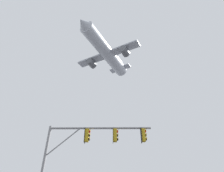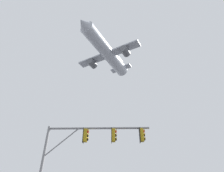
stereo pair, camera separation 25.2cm
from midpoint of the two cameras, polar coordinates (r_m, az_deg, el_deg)
name	(u,v)px [view 2 (the right image)]	position (r m, az deg, el deg)	size (l,w,h in m)	color
signal_pole_near	(88,144)	(13.39, -6.81, -17.42)	(7.34, 0.65, 5.93)	gray
airplane	(107,52)	(49.87, -1.44, 10.37)	(16.62, 21.53, 6.37)	#B7BCC6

